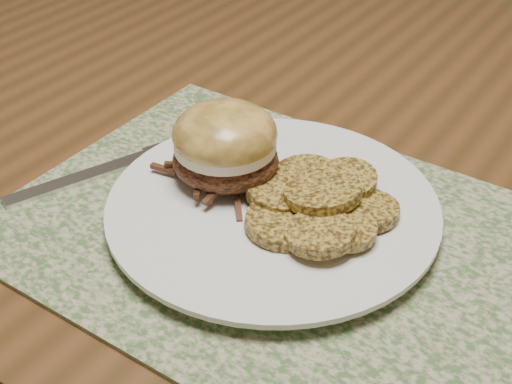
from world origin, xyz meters
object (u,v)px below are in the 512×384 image
Objects in this scene: dining_table at (497,224)px; pork_sandwich at (225,145)px; fork at (109,168)px; dinner_plate at (273,210)px.

pork_sandwich reaches higher than dining_table.
pork_sandwich is 0.12m from fork.
fork is at bearing -171.19° from dinner_plate.
dining_table is 0.27m from dinner_plate.
dinner_plate is 2.30× the size of pork_sandwich.
pork_sandwich is at bearing 172.31° from dinner_plate.
pork_sandwich reaches higher than dinner_plate.
dining_table is 8.06× the size of fork.
dining_table is at bearing 29.89° from pork_sandwich.
dining_table is 0.31m from pork_sandwich.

